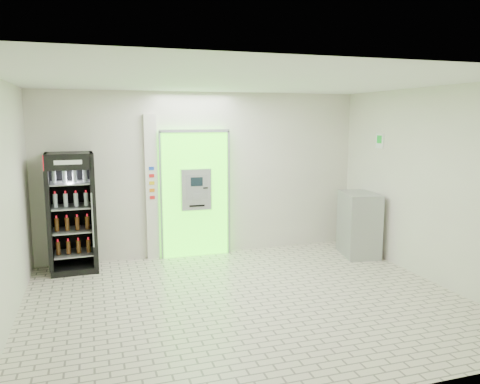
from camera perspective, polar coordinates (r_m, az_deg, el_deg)
name	(u,v)px	position (r m, az deg, el deg)	size (l,w,h in m)	color
ground	(247,301)	(6.70, 0.86, -13.11)	(6.00, 6.00, 0.00)	beige
room_shell	(247,170)	(6.25, 0.90, 2.75)	(6.00, 6.00, 6.00)	silver
atm_assembly	(195,193)	(8.60, -5.50, -0.12)	(1.30, 0.24, 2.33)	#41FE17
pillar	(152,188)	(8.49, -10.72, 0.53)	(0.22, 0.11, 2.60)	silver
beverage_cooler	(72,215)	(8.22, -19.80, -2.62)	(0.77, 0.72, 1.97)	black
steel_cabinet	(359,224)	(8.97, 14.29, -3.79)	(0.77, 0.99, 1.17)	#9B9EA3
exit_sign	(380,141)	(8.83, 16.67, 5.99)	(0.02, 0.22, 0.26)	white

